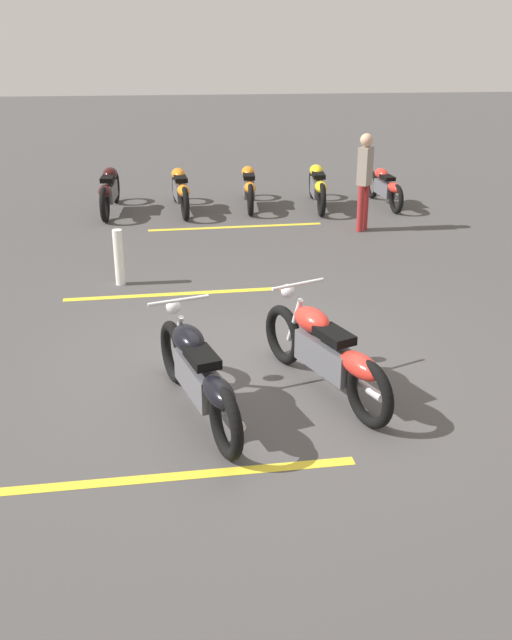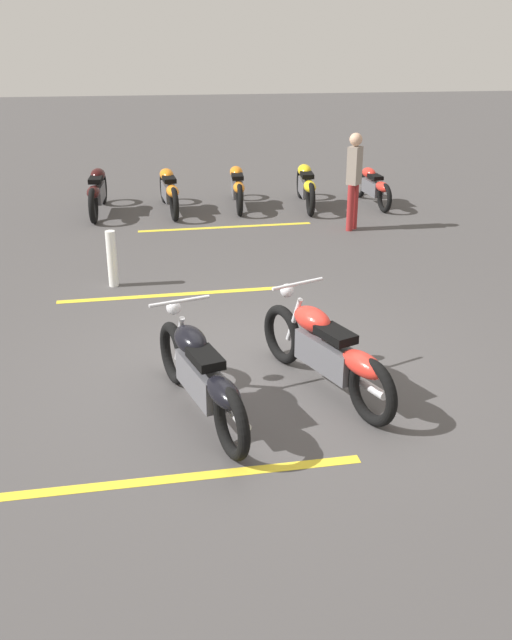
{
  "view_description": "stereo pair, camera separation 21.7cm",
  "coord_description": "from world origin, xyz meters",
  "views": [
    {
      "loc": [
        -7.15,
        0.67,
        3.61
      ],
      "look_at": [
        -0.16,
        0.0,
        0.65
      ],
      "focal_mm": 40.75,
      "sensor_mm": 36.0,
      "label": 1
    },
    {
      "loc": [
        -7.13,
        0.88,
        3.61
      ],
      "look_at": [
        -0.16,
        0.0,
        0.65
      ],
      "focal_mm": 40.75,
      "sensor_mm": 36.0,
      "label": 2
    }
  ],
  "objects": [
    {
      "name": "parking_stripe_near",
      "position": [
        -1.97,
        0.9,
        0.0
      ],
      "size": [
        0.3,
        3.2,
        0.01
      ],
      "primitive_type": "cube",
      "rotation": [
        0.0,
        0.0,
        1.63
      ],
      "color": "yellow",
      "rests_on": "ground"
    },
    {
      "name": "motorcycle_row_far_left",
      "position": [
        7.12,
        -3.32,
        0.39
      ],
      "size": [
        1.91,
        0.36,
        0.72
      ],
      "rotation": [
        0.0,
        0.0,
        0.12
      ],
      "color": "black",
      "rests_on": "ground"
    },
    {
      "name": "motorcycle_row_far_right",
      "position": [
        7.1,
        2.19,
        0.45
      ],
      "size": [
        2.22,
        0.32,
        0.83
      ],
      "rotation": [
        0.0,
        0.0,
        -0.04
      ],
      "color": "black",
      "rests_on": "ground"
    },
    {
      "name": "motorcycle_row_center",
      "position": [
        7.27,
        -0.56,
        0.43
      ],
      "size": [
        2.08,
        0.29,
        0.78
      ],
      "rotation": [
        0.0,
        0.0,
        -0.04
      ],
      "color": "black",
      "rests_on": "ground"
    },
    {
      "name": "motorcycle_row_left",
      "position": [
        7.11,
        -1.94,
        0.44
      ],
      "size": [
        2.16,
        0.33,
        0.81
      ],
      "rotation": [
        0.0,
        0.0,
        -0.06
      ],
      "color": "black",
      "rests_on": "ground"
    },
    {
      "name": "parking_stripe_mid",
      "position": [
        2.42,
        0.83,
        0.0
      ],
      "size": [
        0.3,
        3.2,
        0.01
      ],
      "primitive_type": "cube",
      "rotation": [
        0.0,
        0.0,
        1.63
      ],
      "color": "yellow",
      "rests_on": "ground"
    },
    {
      "name": "ground_plane",
      "position": [
        0.0,
        0.0,
        0.0
      ],
      "size": [
        60.0,
        60.0,
        0.0
      ],
      "primitive_type": "plane",
      "color": "#474444"
    },
    {
      "name": "bystander_near_row",
      "position": [
        5.37,
        -2.45,
        0.96
      ],
      "size": [
        0.31,
        0.3,
        1.73
      ],
      "rotation": [
        0.0,
        0.0,
        4.0
      ],
      "color": "maroon",
      "rests_on": "ground"
    },
    {
      "name": "motorcycle_bright_foreground",
      "position": [
        -0.63,
        -0.67,
        0.46
      ],
      "size": [
        2.09,
        1.0,
        1.04
      ],
      "rotation": [
        0.0,
        0.0,
        0.41
      ],
      "color": "black",
      "rests_on": "ground"
    },
    {
      "name": "bollard_post",
      "position": [
        2.9,
        1.68,
        0.41
      ],
      "size": [
        0.14,
        0.14,
        0.82
      ],
      "primitive_type": "cylinder",
      "color": "white",
      "rests_on": "ground"
    },
    {
      "name": "parking_stripe_far",
      "position": [
        5.81,
        -0.19,
        0.0
      ],
      "size": [
        0.3,
        3.2,
        0.01
      ],
      "primitive_type": "cube",
      "rotation": [
        0.0,
        0.0,
        1.63
      ],
      "color": "yellow",
      "rests_on": "ground"
    },
    {
      "name": "motorcycle_row_right",
      "position": [
        7.05,
        0.8,
        0.44
      ],
      "size": [
        2.15,
        0.41,
        0.81
      ],
      "rotation": [
        0.0,
        0.0,
        0.12
      ],
      "color": "black",
      "rests_on": "ground"
    },
    {
      "name": "motorcycle_dark_foreground",
      "position": [
        -1.0,
        0.62,
        0.46
      ],
      "size": [
        2.16,
        0.87,
        1.04
      ],
      "rotation": [
        0.0,
        0.0,
        0.3
      ],
      "color": "black",
      "rests_on": "ground"
    }
  ]
}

